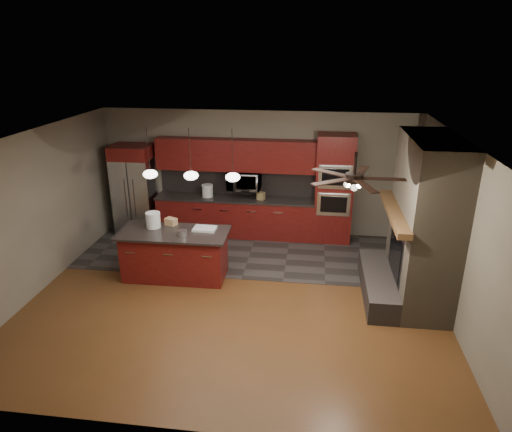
% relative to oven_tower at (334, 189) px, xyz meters
% --- Properties ---
extents(ground, '(7.00, 7.00, 0.00)m').
position_rel_oven_tower_xyz_m(ground, '(-1.70, -2.69, -1.19)').
color(ground, brown).
rests_on(ground, ground).
extents(ceiling, '(7.00, 6.00, 0.02)m').
position_rel_oven_tower_xyz_m(ceiling, '(-1.70, -2.69, 1.61)').
color(ceiling, white).
rests_on(ceiling, back_wall).
extents(back_wall, '(7.00, 0.02, 2.80)m').
position_rel_oven_tower_xyz_m(back_wall, '(-1.70, 0.31, 0.21)').
color(back_wall, gray).
rests_on(back_wall, ground).
extents(right_wall, '(0.02, 6.00, 2.80)m').
position_rel_oven_tower_xyz_m(right_wall, '(1.80, -2.69, 0.21)').
color(right_wall, gray).
rests_on(right_wall, ground).
extents(left_wall, '(0.02, 6.00, 2.80)m').
position_rel_oven_tower_xyz_m(left_wall, '(-5.20, -2.69, 0.21)').
color(left_wall, gray).
rests_on(left_wall, ground).
extents(slate_tile_patch, '(7.00, 2.40, 0.01)m').
position_rel_oven_tower_xyz_m(slate_tile_patch, '(-1.70, -0.89, -1.19)').
color(slate_tile_patch, '#383532').
rests_on(slate_tile_patch, ground).
extents(fireplace_column, '(1.30, 2.10, 2.80)m').
position_rel_oven_tower_xyz_m(fireplace_column, '(1.34, -2.29, 0.11)').
color(fireplace_column, '#6B5F4C').
rests_on(fireplace_column, ground).
extents(back_cabinetry, '(3.59, 0.64, 2.20)m').
position_rel_oven_tower_xyz_m(back_cabinetry, '(-2.18, 0.05, -0.30)').
color(back_cabinetry, maroon).
rests_on(back_cabinetry, ground).
extents(oven_tower, '(0.80, 0.63, 2.38)m').
position_rel_oven_tower_xyz_m(oven_tower, '(0.00, 0.00, 0.00)').
color(oven_tower, maroon).
rests_on(oven_tower, ground).
extents(microwave, '(0.73, 0.41, 0.50)m').
position_rel_oven_tower_xyz_m(microwave, '(-1.98, 0.06, 0.11)').
color(microwave, silver).
rests_on(microwave, back_cabinetry).
extents(refrigerator, '(0.87, 0.75, 2.05)m').
position_rel_oven_tower_xyz_m(refrigerator, '(-4.48, -0.07, -0.17)').
color(refrigerator, silver).
rests_on(refrigerator, ground).
extents(kitchen_island, '(2.03, 0.95, 0.92)m').
position_rel_oven_tower_xyz_m(kitchen_island, '(-2.95, -2.13, -0.73)').
color(kitchen_island, maroon).
rests_on(kitchen_island, ground).
extents(white_bucket, '(0.30, 0.30, 0.29)m').
position_rel_oven_tower_xyz_m(white_bucket, '(-3.38, -1.96, -0.13)').
color(white_bucket, white).
rests_on(white_bucket, kitchen_island).
extents(paint_can, '(0.21, 0.21, 0.11)m').
position_rel_oven_tower_xyz_m(paint_can, '(-2.73, -2.29, -0.22)').
color(paint_can, silver).
rests_on(paint_can, kitchen_island).
extents(paint_tray, '(0.43, 0.31, 0.04)m').
position_rel_oven_tower_xyz_m(paint_tray, '(-2.40, -1.96, -0.25)').
color(paint_tray, silver).
rests_on(paint_tray, kitchen_island).
extents(cardboard_box, '(0.25, 0.22, 0.13)m').
position_rel_oven_tower_xyz_m(cardboard_box, '(-3.09, -1.80, -0.21)').
color(cardboard_box, tan).
rests_on(cardboard_box, kitchen_island).
extents(counter_bucket, '(0.29, 0.29, 0.28)m').
position_rel_oven_tower_xyz_m(counter_bucket, '(-2.81, 0.01, -0.15)').
color(counter_bucket, silver).
rests_on(counter_bucket, back_cabinetry).
extents(counter_box, '(0.19, 0.17, 0.17)m').
position_rel_oven_tower_xyz_m(counter_box, '(-1.59, -0.04, -0.20)').
color(counter_box, '#937D4C').
rests_on(counter_box, back_cabinetry).
extents(pendant_left, '(0.26, 0.26, 0.92)m').
position_rel_oven_tower_xyz_m(pendant_left, '(-3.35, -1.99, 0.77)').
color(pendant_left, black).
rests_on(pendant_left, ceiling).
extents(pendant_center, '(0.26, 0.26, 0.92)m').
position_rel_oven_tower_xyz_m(pendant_center, '(-2.60, -1.99, 0.77)').
color(pendant_center, black).
rests_on(pendant_center, ceiling).
extents(pendant_right, '(0.26, 0.26, 0.92)m').
position_rel_oven_tower_xyz_m(pendant_right, '(-1.85, -1.99, 0.77)').
color(pendant_right, black).
rests_on(pendant_right, ceiling).
extents(ceiling_fan, '(1.27, 1.33, 0.41)m').
position_rel_oven_tower_xyz_m(ceiling_fan, '(0.10, -3.49, 1.27)').
color(ceiling_fan, black).
rests_on(ceiling_fan, ceiling).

